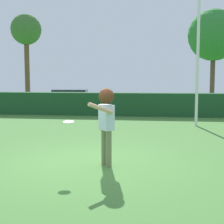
{
  "coord_description": "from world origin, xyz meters",
  "views": [
    {
      "loc": [
        1.61,
        -7.57,
        2.05
      ],
      "look_at": [
        0.51,
        0.85,
        1.15
      ],
      "focal_mm": 52.87,
      "sensor_mm": 36.0,
      "label": 1
    }
  ],
  "objects_px": {
    "person": "(106,116)",
    "lamppost": "(198,44)",
    "parked_car_white": "(70,98)",
    "frisbee": "(68,122)",
    "willow_tree": "(214,35)",
    "birch_tree": "(26,32)"
  },
  "relations": [
    {
      "from": "person",
      "to": "lamppost",
      "type": "xyz_separation_m",
      "value": [
        2.85,
        6.75,
        2.24
      ]
    },
    {
      "from": "frisbee",
      "to": "lamppost",
      "type": "relative_size",
      "value": 0.04
    },
    {
      "from": "frisbee",
      "to": "willow_tree",
      "type": "height_order",
      "value": "willow_tree"
    },
    {
      "from": "birch_tree",
      "to": "parked_car_white",
      "type": "bearing_deg",
      "value": -47.99
    },
    {
      "from": "lamppost",
      "to": "parked_car_white",
      "type": "distance_m",
      "value": 10.63
    },
    {
      "from": "willow_tree",
      "to": "birch_tree",
      "type": "relative_size",
      "value": 1.01
    },
    {
      "from": "lamppost",
      "to": "frisbee",
      "type": "bearing_deg",
      "value": -116.7
    },
    {
      "from": "frisbee",
      "to": "parked_car_white",
      "type": "bearing_deg",
      "value": 104.49
    },
    {
      "from": "lamppost",
      "to": "willow_tree",
      "type": "height_order",
      "value": "willow_tree"
    },
    {
      "from": "willow_tree",
      "to": "person",
      "type": "bearing_deg",
      "value": -105.82
    },
    {
      "from": "person",
      "to": "willow_tree",
      "type": "height_order",
      "value": "willow_tree"
    },
    {
      "from": "person",
      "to": "frisbee",
      "type": "distance_m",
      "value": 0.89
    },
    {
      "from": "person",
      "to": "birch_tree",
      "type": "bearing_deg",
      "value": 116.26
    },
    {
      "from": "frisbee",
      "to": "lamppost",
      "type": "distance_m",
      "value": 8.38
    },
    {
      "from": "person",
      "to": "birch_tree",
      "type": "height_order",
      "value": "birch_tree"
    },
    {
      "from": "parked_car_white",
      "to": "birch_tree",
      "type": "bearing_deg",
      "value": 132.01
    },
    {
      "from": "lamppost",
      "to": "willow_tree",
      "type": "xyz_separation_m",
      "value": [
        2.82,
        13.24,
        1.95
      ]
    },
    {
      "from": "parked_car_white",
      "to": "frisbee",
      "type": "bearing_deg",
      "value": -75.51
    },
    {
      "from": "willow_tree",
      "to": "frisbee",
      "type": "bearing_deg",
      "value": -107.48
    },
    {
      "from": "frisbee",
      "to": "parked_car_white",
      "type": "xyz_separation_m",
      "value": [
        -3.72,
        14.39,
        -0.38
      ]
    },
    {
      "from": "person",
      "to": "lamppost",
      "type": "bearing_deg",
      "value": 67.14
    },
    {
      "from": "frisbee",
      "to": "willow_tree",
      "type": "relative_size",
      "value": 0.03
    }
  ]
}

